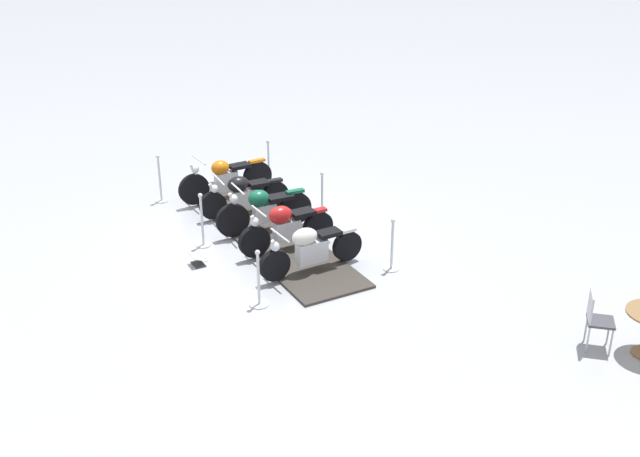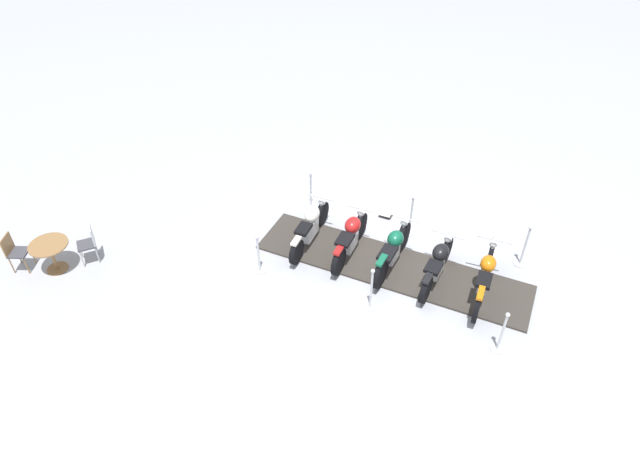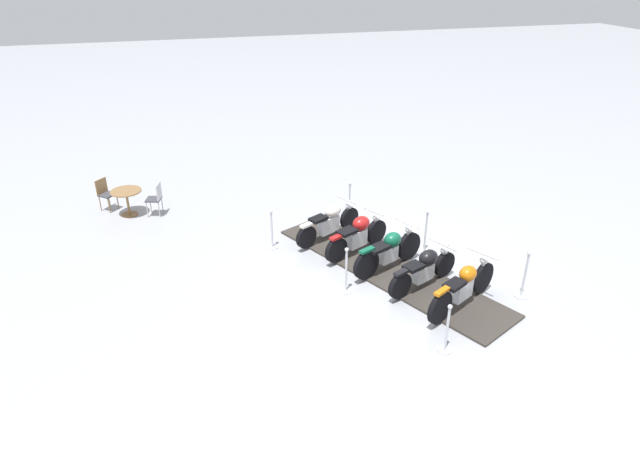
{
  "view_description": "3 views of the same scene",
  "coord_description": "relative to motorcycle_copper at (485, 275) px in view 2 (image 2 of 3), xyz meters",
  "views": [
    {
      "loc": [
        -0.4,
        14.35,
        6.58
      ],
      "look_at": [
        -1.1,
        1.14,
        0.57
      ],
      "focal_mm": 42.1,
      "sensor_mm": 36.0,
      "label": 1
    },
    {
      "loc": [
        -7.26,
        -6.23,
        8.86
      ],
      "look_at": [
        -1.06,
        1.29,
        0.9
      ],
      "focal_mm": 31.29,
      "sensor_mm": 36.0,
      "label": 2
    },
    {
      "loc": [
        -4.55,
        -10.25,
        6.78
      ],
      "look_at": [
        -1.31,
        1.26,
        0.67
      ],
      "focal_mm": 30.65,
      "sensor_mm": 36.0,
      "label": 3
    }
  ],
  "objects": [
    {
      "name": "ground_plane",
      "position": [
        -0.93,
        1.85,
        -0.55
      ],
      "size": [
        80.0,
        80.0,
        0.0
      ],
      "primitive_type": "plane",
      "color": "#A8AAB2"
    },
    {
      "name": "display_platform",
      "position": [
        -0.93,
        1.85,
        -0.52
      ],
      "size": [
        4.07,
        6.34,
        0.05
      ],
      "primitive_type": "cube",
      "rotation": [
        0.0,
        0.0,
        2.02
      ],
      "color": "#38332D",
      "rests_on": "ground_plane"
    },
    {
      "name": "motorcycle_copper",
      "position": [
        0.0,
        0.0,
        0.0
      ],
      "size": [
        2.09,
        1.23,
        1.04
      ],
      "rotation": [
        0.0,
        0.0,
        0.49
      ],
      "color": "black",
      "rests_on": "display_platform"
    },
    {
      "name": "motorcycle_black",
      "position": [
        -0.44,
        0.93,
        -0.03
      ],
      "size": [
        1.95,
        1.04,
        0.9
      ],
      "rotation": [
        0.0,
        0.0,
        0.4
      ],
      "color": "black",
      "rests_on": "display_platform"
    },
    {
      "name": "motorcycle_forest",
      "position": [
        -0.91,
        1.86,
        -0.0
      ],
      "size": [
        1.99,
        1.03,
        1.03
      ],
      "rotation": [
        0.0,
        0.0,
        0.41
      ],
      "color": "black",
      "rests_on": "display_platform"
    },
    {
      "name": "motorcycle_maroon",
      "position": [
        -1.35,
        2.8,
        -0.0
      ],
      "size": [
        1.89,
        1.07,
        0.95
      ],
      "rotation": [
        0.0,
        0.0,
        0.47
      ],
      "color": "black",
      "rests_on": "display_platform"
    },
    {
      "name": "motorcycle_cream",
      "position": [
        -1.8,
        3.74,
        -0.03
      ],
      "size": [
        1.97,
        1.19,
        0.89
      ],
      "rotation": [
        0.0,
        0.0,
        0.49
      ],
      "color": "black",
      "rests_on": "display_platform"
    },
    {
      "name": "stanchion_right_mid",
      "position": [
        0.3,
        2.45,
        -0.14
      ],
      "size": [
        0.3,
        0.3,
        1.14
      ],
      "color": "silver",
      "rests_on": "ground_plane"
    },
    {
      "name": "stanchion_right_rear",
      "position": [
        -0.88,
        4.88,
        -0.23
      ],
      "size": [
        0.35,
        0.35,
        1.06
      ],
      "color": "silver",
      "rests_on": "ground_plane"
    },
    {
      "name": "stanchion_left_mid",
      "position": [
        -2.17,
        1.25,
        -0.15
      ],
      "size": [
        0.29,
        0.29,
        1.11
      ],
      "color": "silver",
      "rests_on": "ground_plane"
    },
    {
      "name": "stanchion_left_rear",
      "position": [
        -3.34,
        3.68,
        -0.17
      ],
      "size": [
        0.29,
        0.29,
        1.06
      ],
      "color": "silver",
      "rests_on": "ground_plane"
    },
    {
      "name": "stanchion_left_front",
      "position": [
        -0.99,
        -1.17,
        -0.16
      ],
      "size": [
        0.28,
        0.28,
        1.05
      ],
      "color": "silver",
      "rests_on": "ground_plane"
    },
    {
      "name": "stanchion_right_front",
      "position": [
        1.48,
        0.02,
        -0.15
      ],
      "size": [
        0.3,
        0.3,
        1.13
      ],
      "color": "silver",
      "rests_on": "ground_plane"
    },
    {
      "name": "info_placard",
      "position": [
        0.33,
        3.3,
        -0.47
      ],
      "size": [
        0.38,
        0.39,
        0.22
      ],
      "rotation": [
        0.0,
        0.0,
        5.16
      ],
      "color": "#333338",
      "rests_on": "ground_plane"
    },
    {
      "name": "cafe_table",
      "position": [
        -6.91,
        6.71,
        0.02
      ],
      "size": [
        0.86,
        0.86,
        0.75
      ],
      "color": "olive",
      "rests_on": "ground_plane"
    },
    {
      "name": "cafe_chair_near_table",
      "position": [
        -7.52,
        7.26,
        -0.01
      ],
      "size": [
        0.56,
        0.56,
        0.93
      ],
      "rotation": [
        0.0,
        0.0,
        -0.73
      ],
      "color": "olive",
      "rests_on": "ground_plane"
    },
    {
      "name": "cafe_chair_across_table",
      "position": [
        -6.12,
        6.48,
        0.01
      ],
      "size": [
        0.5,
        0.5,
        0.95
      ],
      "rotation": [
        0.0,
        0.0,
        2.86
      ],
      "color": "#B7B7BC",
      "rests_on": "ground_plane"
    }
  ]
}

